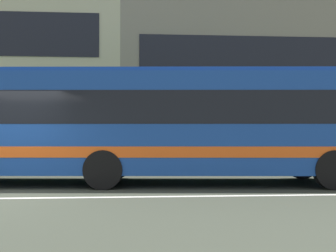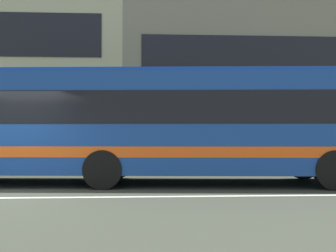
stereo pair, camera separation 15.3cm
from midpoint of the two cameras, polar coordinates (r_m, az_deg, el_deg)
The scene contains 3 objects.
hedge_row_far at distance 14.05m, azimuth -4.31°, elevation -5.13°, with size 17.37×1.10×0.93m, color #2D551A.
apartment_block_right at distance 24.44m, azimuth 21.81°, elevation 6.22°, with size 22.74×9.21×9.12m.
transit_bus at distance 10.47m, azimuth -4.39°, elevation 0.56°, with size 12.31×3.31×3.15m.
Camera 2 is at (3.50, -8.20, 1.40)m, focal length 39.05 mm.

